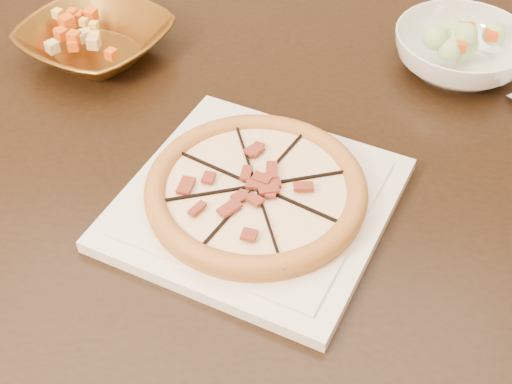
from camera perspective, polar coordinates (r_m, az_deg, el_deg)
floor at (r=1.76m, az=-5.51°, el=-9.61°), size 4.00×4.00×0.02m
dining_table at (r=1.12m, az=-4.39°, el=2.01°), size 1.56×1.03×0.75m
plate at (r=0.92m, az=-0.00°, el=-0.86°), size 0.41×0.41×0.02m
pizza at (r=0.90m, az=-0.00°, el=0.18°), size 0.28×0.28×0.03m
bronze_bowl at (r=1.21m, az=-12.67°, el=11.75°), size 0.30×0.30×0.06m
mixed_dish at (r=1.19m, az=-13.01°, el=13.42°), size 0.12×0.11×0.03m
salad_bowl at (r=1.19m, az=16.00°, el=10.74°), size 0.22×0.22×0.07m
salad at (r=1.16m, az=16.49°, el=12.77°), size 0.09×0.11×0.04m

